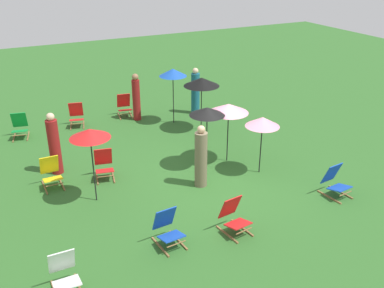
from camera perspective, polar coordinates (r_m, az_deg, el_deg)
ground_plane at (r=12.22m, az=2.53°, el=-4.22°), size 40.00×40.00×0.00m
deckchair_0 at (r=16.01m, az=-14.76°, el=3.58°), size 0.65×0.85×0.83m
deckchair_1 at (r=9.50m, az=-3.15°, el=-10.91°), size 0.54×0.80×0.83m
deckchair_2 at (r=12.26m, az=-11.33°, el=-2.68°), size 0.62×0.84×0.83m
deckchair_3 at (r=9.90m, az=5.43°, el=-9.37°), size 0.58×0.82×0.83m
deckchair_4 at (r=8.71m, az=-16.20°, el=-15.84°), size 0.48×0.76×0.83m
deckchair_5 at (r=16.60m, az=-8.75°, el=4.86°), size 0.60×0.83×0.83m
deckchair_6 at (r=11.77m, az=18.05°, el=-4.68°), size 0.56×0.81×0.83m
deckchair_7 at (r=12.18m, az=-17.79°, el=-3.61°), size 0.49×0.76×0.83m
deckchair_8 at (r=15.62m, az=-21.44°, el=2.12°), size 0.63×0.84×0.83m
umbrella_0 at (r=14.70m, az=1.24°, el=8.05°), size 1.20×1.20×1.85m
umbrella_1 at (r=11.95m, az=9.13°, el=2.85°), size 0.94×0.94×1.66m
umbrella_2 at (r=15.29m, az=-2.50°, el=9.23°), size 0.96×0.96×1.98m
umbrella_3 at (r=10.58m, az=-13.11°, el=1.30°), size 0.98×0.98×1.94m
umbrella_4 at (r=12.49m, az=4.77°, el=4.62°), size 1.14×1.14×1.77m
umbrella_5 at (r=12.04m, az=1.97°, el=4.23°), size 0.99×0.99×1.82m
person_0 at (r=11.43m, az=1.16°, el=-1.84°), size 0.47×0.47×1.71m
person_1 at (r=16.01m, az=-7.24°, el=5.96°), size 0.37×0.37×1.72m
person_2 at (r=12.62m, az=-17.41°, el=-0.15°), size 0.39×0.39×1.78m
person_3 at (r=16.53m, az=0.44°, el=6.73°), size 0.36×0.36×1.75m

